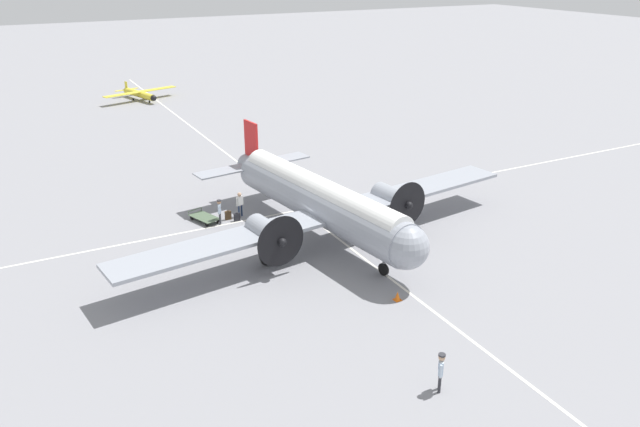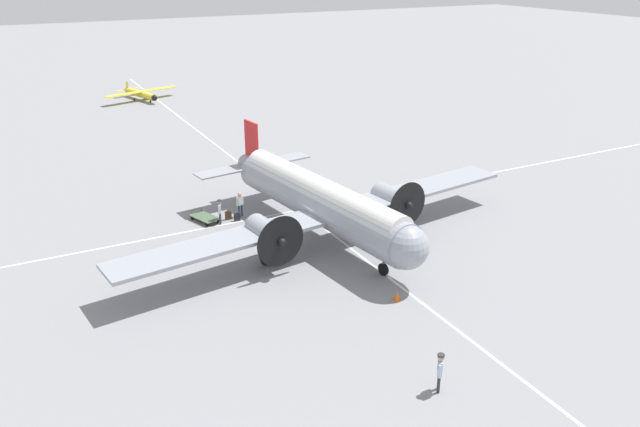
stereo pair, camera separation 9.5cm
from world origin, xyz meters
The scene contains 12 objects.
ground_plane centered at (0.00, 0.00, 0.00)m, with size 300.00×300.00×0.00m, color gray.
apron_line_eastwest centered at (0.00, -4.70, 0.00)m, with size 120.00×0.16×0.01m.
apron_line_northsouth centered at (-0.93, 0.00, 0.00)m, with size 0.16×120.00×0.01m.
airliner_main centered at (-0.06, 0.40, 2.48)m, with size 27.07×18.09×5.67m.
crew_foreground centered at (2.58, 15.25, 1.10)m, with size 0.41×0.48×1.75m.
passenger_boarding centered at (4.76, -4.95, 1.05)m, with size 0.37×0.53×1.67m.
ramp_agent centered at (3.14, -5.50, 1.05)m, with size 0.56×0.31×1.72m.
suitcase_near_door centered at (3.61, -4.90, 0.27)m, with size 0.40×0.19×0.57m.
suitcase_upright_spare centered at (4.05, -5.39, 0.30)m, with size 0.40×0.20×0.63m.
baggage_cart centered at (5.53, -5.86, 0.28)m, with size 1.75×2.38×0.56m.
light_aircraft_distant centered at (0.78, -45.33, 0.79)m, with size 9.22×7.05×1.84m.
traffic_cone centered at (0.04, 8.54, 0.23)m, with size 0.37×0.37×0.49m.
Camera 1 is at (16.30, 31.14, 16.18)m, focal length 35.00 mm.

